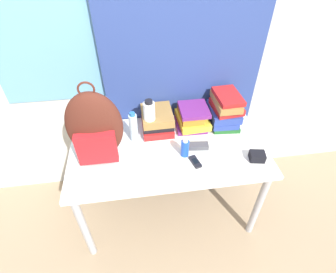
% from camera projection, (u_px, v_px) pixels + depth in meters
% --- Properties ---
extents(ground_plane, '(12.00, 12.00, 0.00)m').
position_uv_depth(ground_plane, '(175.00, 247.00, 2.00)').
color(ground_plane, '#9E8466').
extents(wall_back, '(6.00, 0.06, 2.50)m').
position_uv_depth(wall_back, '(158.00, 45.00, 1.77)').
color(wall_back, beige).
rests_on(wall_back, ground_plane).
extents(curtain_blue, '(1.13, 0.04, 2.50)m').
position_uv_depth(curtain_blue, '(184.00, 47.00, 1.75)').
color(curtain_blue, navy).
rests_on(curtain_blue, ground_plane).
extents(desk, '(1.33, 0.72, 0.71)m').
position_uv_depth(desk, '(168.00, 156.00, 1.85)').
color(desk, silver).
rests_on(desk, ground_plane).
extents(backpack, '(0.34, 0.19, 0.55)m').
position_uv_depth(backpack, '(95.00, 129.00, 1.58)').
color(backpack, '#512319').
rests_on(backpack, desk).
extents(book_stack_left, '(0.22, 0.27, 0.15)m').
position_uv_depth(book_stack_left, '(157.00, 121.00, 1.90)').
color(book_stack_left, red).
rests_on(book_stack_left, desk).
extents(book_stack_center, '(0.24, 0.28, 0.16)m').
position_uv_depth(book_stack_center, '(192.00, 117.00, 1.93)').
color(book_stack_center, '#6B2370').
rests_on(book_stack_center, desk).
extents(book_stack_right, '(0.22, 0.29, 0.26)m').
position_uv_depth(book_stack_right, '(225.00, 110.00, 1.92)').
color(book_stack_right, '#1E5623').
rests_on(book_stack_right, desk).
extents(water_bottle, '(0.06, 0.06, 0.24)m').
position_uv_depth(water_bottle, '(134.00, 128.00, 1.78)').
color(water_bottle, silver).
rests_on(water_bottle, desk).
extents(sports_bottle, '(0.08, 0.08, 0.30)m').
position_uv_depth(sports_bottle, '(150.00, 119.00, 1.80)').
color(sports_bottle, white).
rests_on(sports_bottle, desk).
extents(sunscreen_bottle, '(0.05, 0.05, 0.14)m').
position_uv_depth(sunscreen_bottle, '(185.00, 148.00, 1.70)').
color(sunscreen_bottle, blue).
rests_on(sunscreen_bottle, desk).
extents(cell_phone, '(0.07, 0.11, 0.02)m').
position_uv_depth(cell_phone, '(195.00, 162.00, 1.69)').
color(cell_phone, black).
rests_on(cell_phone, desk).
extents(sunglasses_case, '(0.16, 0.07, 0.04)m').
position_uv_depth(sunglasses_case, '(197.00, 146.00, 1.78)').
color(sunglasses_case, '#47474C').
rests_on(sunglasses_case, desk).
extents(camera_pouch, '(0.11, 0.09, 0.06)m').
position_uv_depth(camera_pouch, '(257.00, 156.00, 1.69)').
color(camera_pouch, black).
rests_on(camera_pouch, desk).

